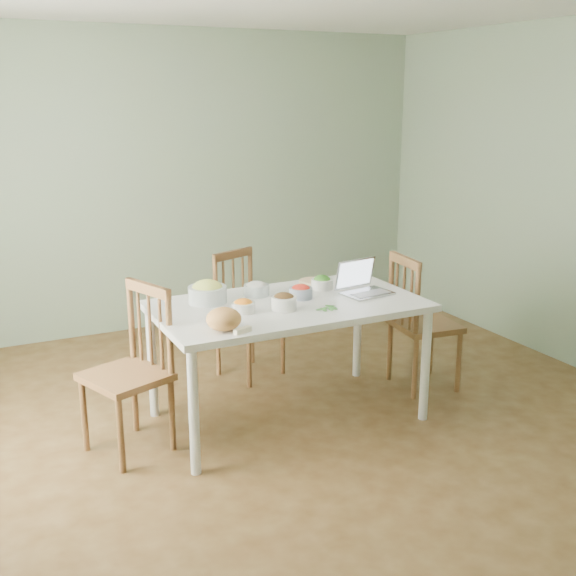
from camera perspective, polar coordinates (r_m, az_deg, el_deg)
name	(u,v)px	position (r m, az deg, el deg)	size (l,w,h in m)	color
floor	(298,428)	(4.76, 0.78, -11.21)	(5.00, 5.00, 0.00)	#40270F
wall_back	(174,182)	(6.63, -9.15, 8.44)	(5.00, 0.00, 2.70)	gray
dining_table	(288,361)	(4.75, 0.00, -5.90)	(1.74, 0.98, 0.81)	white
chair_far	(250,315)	(5.45, -3.07, -2.22)	(0.43, 0.41, 0.97)	brown
chair_left	(125,372)	(4.39, -12.96, -6.64)	(0.46, 0.43, 1.03)	brown
chair_right	(425,321)	(5.33, 10.99, -2.66)	(0.45, 0.43, 1.01)	brown
bread_boule	(224,319)	(4.09, -5.20, -2.50)	(0.21, 0.21, 0.13)	#B9783E
butter_stick	(243,330)	(4.05, -3.67, -3.41)	(0.11, 0.03, 0.03)	beige
bowl_squash	(207,292)	(4.64, -6.51, -0.30)	(0.25, 0.25, 0.15)	#E8DA6F
bowl_carrot	(243,306)	(4.42, -3.61, -1.43)	(0.15, 0.15, 0.08)	orange
bowl_onion	(257,289)	(4.78, -2.55, -0.04)	(0.17, 0.17, 0.09)	silver
bowl_mushroom	(284,301)	(4.46, -0.34, -1.09)	(0.16, 0.16, 0.11)	black
bowl_redpep	(301,292)	(4.71, 1.04, -0.29)	(0.16, 0.16, 0.09)	#BB0004
bowl_broccoli	(322,282)	(4.94, 2.75, 0.46)	(0.15, 0.15, 0.09)	#2E671F
flatbread	(313,281)	(5.11, 2.01, 0.55)	(0.20, 0.20, 0.02)	#D0B482
basil_bunch	(326,307)	(4.49, 3.05, -1.58)	(0.17, 0.17, 0.02)	#2A6123
laptop	(368,278)	(4.81, 6.43, 0.78)	(0.32, 0.27, 0.22)	#BCBCC0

